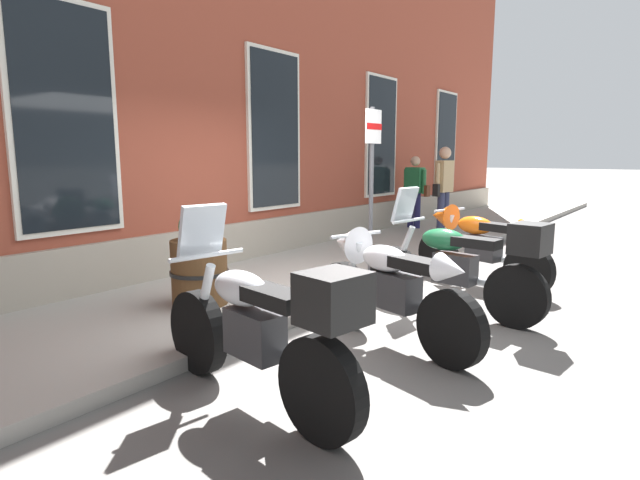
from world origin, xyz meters
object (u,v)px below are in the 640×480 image
motorcycle_silver_touring (260,329)px  motorcycle_green_touring (461,264)px  parking_sign (372,166)px  barrel_planter (199,263)px  motorcycle_white_sport (386,282)px  pedestrian_striped_shirt (415,188)px  pedestrian_tan_coat (444,186)px  motorcycle_orange_sport (476,242)px

motorcycle_silver_touring → motorcycle_green_touring: 2.83m
parking_sign → barrel_planter: parking_sign is taller
motorcycle_silver_touring → motorcycle_white_sport: (1.62, -0.05, -0.00)m
motorcycle_silver_touring → pedestrian_striped_shirt: size_ratio=1.31×
motorcycle_silver_touring → parking_sign: size_ratio=0.93×
motorcycle_green_touring → motorcycle_white_sport: bearing=168.9°
motorcycle_green_touring → pedestrian_tan_coat: bearing=25.6°
motorcycle_white_sport → motorcycle_green_touring: size_ratio=0.93×
motorcycle_orange_sport → parking_sign: (-0.72, 1.19, 1.00)m
pedestrian_striped_shirt → barrel_planter: pedestrian_striped_shirt is taller
parking_sign → pedestrian_tan_coat: bearing=8.7°
motorcycle_orange_sport → parking_sign: parking_sign is taller
pedestrian_striped_shirt → parking_sign: parking_sign is taller
motorcycle_silver_touring → motorcycle_green_touring: bearing=-5.7°
motorcycle_white_sport → motorcycle_orange_sport: (2.65, 0.14, 0.00)m
pedestrian_striped_shirt → motorcycle_green_touring: bearing=-148.9°
motorcycle_orange_sport → pedestrian_tan_coat: (2.99, 1.76, 0.55)m
pedestrian_striped_shirt → parking_sign: size_ratio=0.71×
motorcycle_silver_touring → barrel_planter: (1.15, 1.97, 0.01)m
pedestrian_tan_coat → motorcycle_green_touring: bearing=-154.4°
motorcycle_white_sport → parking_sign: size_ratio=0.89×
pedestrian_tan_coat → parking_sign: bearing=-171.3°
motorcycle_white_sport → barrel_planter: (-0.47, 2.01, 0.01)m
parking_sign → motorcycle_orange_sport: bearing=-58.9°
pedestrian_tan_coat → barrel_planter: pedestrian_tan_coat is taller
motorcycle_orange_sport → barrel_planter: bearing=149.0°
motorcycle_green_touring → motorcycle_orange_sport: 1.51m
parking_sign → pedestrian_striped_shirt: bearing=19.2°
motorcycle_silver_touring → pedestrian_tan_coat: 7.51m
motorcycle_green_touring → motorcycle_orange_sport: motorcycle_green_touring is taller
motorcycle_white_sport → motorcycle_green_touring: bearing=-11.1°
motorcycle_white_sport → motorcycle_orange_sport: 2.65m
motorcycle_silver_touring → motorcycle_orange_sport: size_ratio=1.02×
motorcycle_green_touring → pedestrian_tan_coat: (4.45, 2.13, 0.55)m
pedestrian_striped_shirt → motorcycle_silver_touring: bearing=-160.5°
motorcycle_orange_sport → pedestrian_tan_coat: 3.51m
motorcycle_orange_sport → pedestrian_striped_shirt: (3.67, 2.72, 0.43)m
pedestrian_striped_shirt → pedestrian_tan_coat: bearing=-125.2°
pedestrian_striped_shirt → barrel_planter: 6.86m
motorcycle_silver_touring → motorcycle_white_sport: 1.62m
motorcycle_orange_sport → pedestrian_tan_coat: pedestrian_tan_coat is taller
pedestrian_striped_shirt → motorcycle_white_sport: bearing=-155.6°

